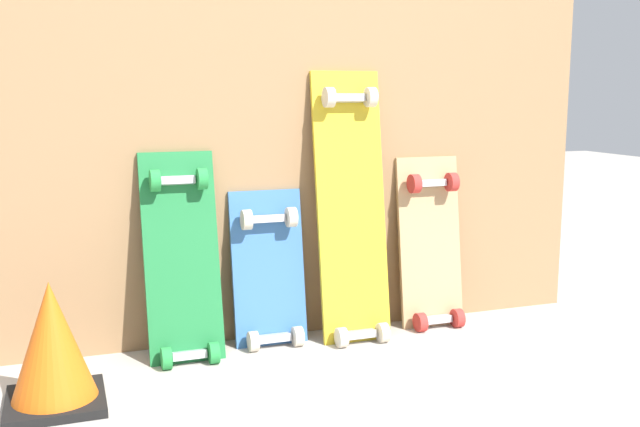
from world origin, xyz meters
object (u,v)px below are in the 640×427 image
skateboard_blue (270,278)px  skateboard_green (183,267)px  skateboard_natural (431,251)px  skateboard_yellow (352,216)px  traffic_cone (52,346)px

skateboard_blue → skateboard_green: bearing=-173.4°
skateboard_natural → skateboard_blue: bearing=180.0°
skateboard_natural → skateboard_yellow: bearing=-175.2°
skateboard_green → traffic_cone: 0.47m
skateboard_green → skateboard_blue: 0.29m
skateboard_green → skateboard_yellow: (0.55, 0.01, 0.12)m
skateboard_blue → skateboard_natural: 0.58m
skateboard_yellow → traffic_cone: 0.99m
skateboard_blue → skateboard_yellow: size_ratio=0.60×
skateboard_blue → traffic_cone: size_ratio=1.68×
skateboard_green → skateboard_natural: size_ratio=1.07×
skateboard_green → traffic_cone: size_ratio=2.08×
skateboard_yellow → skateboard_natural: (0.31, 0.03, -0.14)m
skateboard_natural → skateboard_green: bearing=-177.9°
skateboard_natural → traffic_cone: (-1.23, -0.28, -0.10)m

